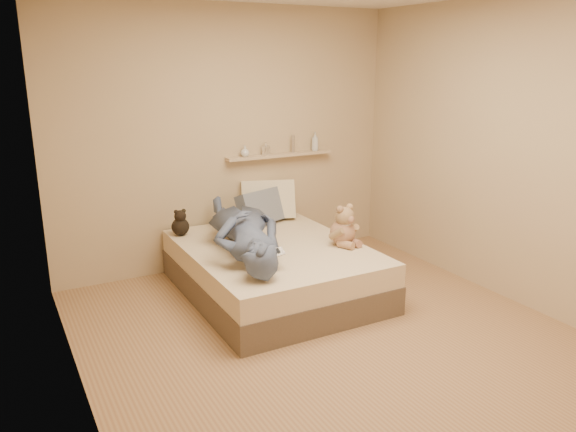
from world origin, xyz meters
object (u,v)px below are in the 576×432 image
wall_shelf (280,155)px  teddy_bear (344,228)px  bed (273,270)px  pillow_grey (261,208)px  game_console (274,253)px  pillow_cream (268,200)px  person (244,230)px  dark_plush (180,224)px

wall_shelf → teddy_bear: bearing=-88.8°
teddy_bear → wall_shelf: size_ratio=0.32×
bed → pillow_grey: 0.82m
game_console → pillow_cream: (0.63, 1.38, 0.05)m
person → wall_shelf: 1.32m
wall_shelf → pillow_cream: bearing=-157.1°
teddy_bear → bed: bearing=154.4°
dark_plush → person: bearing=-63.9°
dark_plush → wall_shelf: (1.18, 0.20, 0.54)m
pillow_cream → person: bearing=-127.7°
dark_plush → wall_shelf: size_ratio=0.22×
teddy_bear → person: bearing=162.5°
dark_plush → person: (0.35, -0.71, 0.08)m
teddy_bear → dark_plush: (-1.20, 0.98, -0.04)m
dark_plush → wall_shelf: bearing=9.8°
dark_plush → pillow_cream: (0.99, 0.13, 0.09)m
pillow_grey → pillow_cream: bearing=42.4°
pillow_cream → teddy_bear: bearing=-79.2°
pillow_cream → wall_shelf: 0.49m
bed → wall_shelf: bearing=58.8°
pillow_cream → dark_plush: bearing=-172.8°
game_console → person: person is taller
bed → game_console: bearing=-116.0°
bed → person: person is taller
game_console → pillow_cream: 1.51m
pillow_cream → wall_shelf: bearing=22.9°
bed → game_console: (-0.27, -0.55, 0.38)m
pillow_grey → wall_shelf: bearing=32.8°
teddy_bear → pillow_grey: bearing=110.7°
teddy_bear → pillow_cream: size_ratio=0.69×
game_console → teddy_bear: teddy_bear is taller
bed → dark_plush: (-0.63, 0.70, 0.34)m
bed → teddy_bear: (0.57, -0.28, 0.38)m
teddy_bear → dark_plush: size_ratio=1.46×
person → dark_plush: bearing=-49.0°
teddy_bear → dark_plush: teddy_bear is taller
pillow_cream → person: (-0.65, -0.84, -0.00)m
game_console → person: 0.54m
teddy_bear → dark_plush: bearing=140.9°
pillow_grey → person: person is taller
teddy_bear → person: size_ratio=0.23×
dark_plush → pillow_grey: bearing=-1.0°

